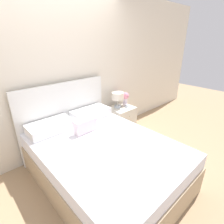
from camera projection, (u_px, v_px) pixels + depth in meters
name	position (u px, v px, depth m)	size (l,w,h in m)	color
ground_plane	(68.00, 147.00, 3.17)	(12.00, 12.00, 0.00)	tan
wall_back	(58.00, 75.00, 2.71)	(8.00, 0.06, 2.60)	silver
bed	(101.00, 157.00, 2.41)	(1.53, 2.04, 1.19)	tan
nightstand	(121.00, 120.00, 3.62)	(0.49, 0.45, 0.54)	silver
table_lamp	(118.00, 97.00, 3.43)	(0.24, 0.24, 0.31)	#A8B2BC
flower_vase	(125.00, 97.00, 3.58)	(0.14, 0.14, 0.27)	silver
teacup	(127.00, 106.00, 3.53)	(0.10, 0.10, 0.06)	white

